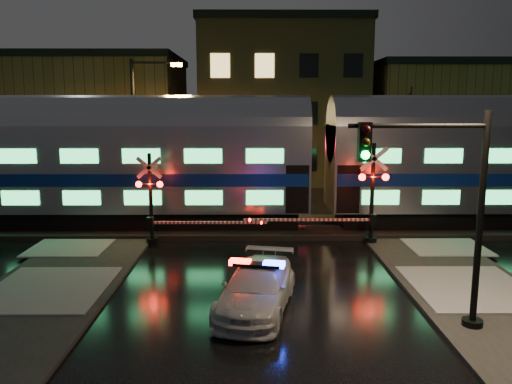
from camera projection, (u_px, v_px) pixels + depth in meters
ground at (259, 262)px, 18.35m from camera, size 120.00×120.00×0.00m
ballast at (257, 227)px, 23.25m from camera, size 90.00×4.20×0.24m
sidewalk_left at (0, 335)px, 12.38m from camera, size 4.00×20.00×0.12m
building_left at (90, 122)px, 39.18m from camera, size 14.00×10.00×9.00m
building_mid at (280, 106)px, 39.57m from camera, size 12.00×11.00×11.50m
building_right at (445, 125)px, 39.42m from camera, size 12.00×10.00×8.50m
train at (319, 157)px, 22.72m from camera, size 51.00×3.12×5.92m
police_car at (257, 288)px, 13.97m from camera, size 2.66×4.68×1.43m
crossing_signal_right at (364, 204)px, 20.36m from camera, size 5.96×0.66×4.22m
crossing_signal_left at (159, 208)px, 20.32m from camera, size 5.38×0.64×3.81m
traffic_light at (446, 217)px, 12.25m from camera, size 3.60×0.67×5.57m
streetlight at (139, 125)px, 26.39m from camera, size 2.71×0.28×8.11m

